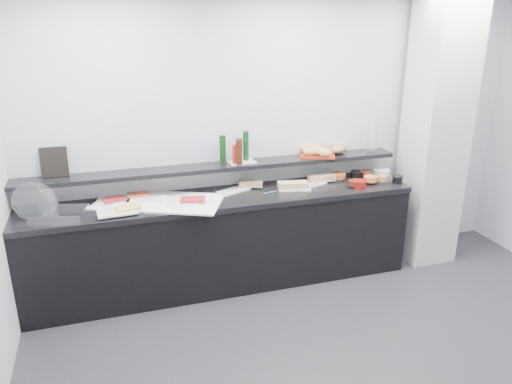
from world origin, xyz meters
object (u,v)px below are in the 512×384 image
object	(u,v)px
cloche_base	(59,212)
sandwich_plate_mid	(294,189)
condiment_tray	(242,162)
carafe	(372,138)
bread_tray	(317,155)
framed_print	(54,162)

from	to	relation	value
cloche_base	sandwich_plate_mid	bearing A→B (deg)	15.30
condiment_tray	carafe	size ratio (longest dim) A/B	0.86
bread_tray	cloche_base	bearing A→B (deg)	-152.20
framed_print	bread_tray	bearing A→B (deg)	-0.32
condiment_tray	bread_tray	bearing A→B (deg)	-4.43
cloche_base	sandwich_plate_mid	world-z (taller)	cloche_base
sandwich_plate_mid	condiment_tray	world-z (taller)	condiment_tray
sandwich_plate_mid	framed_print	world-z (taller)	framed_print
sandwich_plate_mid	framed_print	xyz separation A→B (m)	(-2.12, 0.28, 0.37)
bread_tray	framed_print	bearing A→B (deg)	-158.60
sandwich_plate_mid	carafe	size ratio (longest dim) A/B	1.03
sandwich_plate_mid	framed_print	distance (m)	2.17
bread_tray	carafe	size ratio (longest dim) A/B	1.14
framed_print	carafe	bearing A→B (deg)	-0.66
framed_print	condiment_tray	distance (m)	1.66
sandwich_plate_mid	bread_tray	bearing A→B (deg)	46.52
carafe	sandwich_plate_mid	bearing A→B (deg)	-168.91
cloche_base	bread_tray	size ratio (longest dim) A/B	1.24
condiment_tray	carafe	distance (m)	1.38
framed_print	bread_tray	size ratio (longest dim) A/B	0.76
sandwich_plate_mid	bread_tray	world-z (taller)	bread_tray
sandwich_plate_mid	condiment_tray	bearing A→B (deg)	169.45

